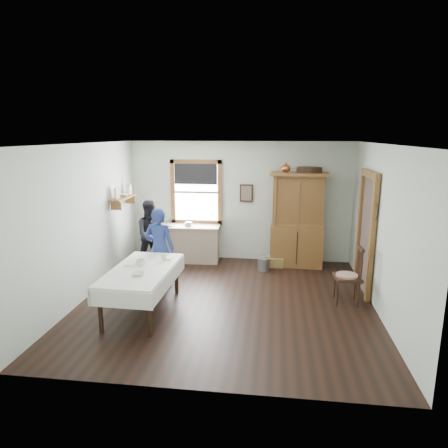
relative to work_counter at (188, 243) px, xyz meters
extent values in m
cube|color=black|center=(1.16, -2.16, -0.41)|extent=(5.00, 5.00, 0.01)
cube|color=silver|center=(1.16, -2.16, 2.28)|extent=(5.00, 5.00, 0.01)
cube|color=beige|center=(1.16, 0.34, 0.93)|extent=(5.00, 0.01, 2.70)
cube|color=beige|center=(1.16, -4.66, 0.93)|extent=(5.00, 0.01, 2.70)
cube|color=beige|center=(-1.34, -2.16, 0.93)|extent=(0.01, 5.00, 2.70)
cube|color=beige|center=(3.66, -2.16, 0.93)|extent=(0.01, 5.00, 2.70)
cube|color=white|center=(0.16, 0.33, 1.13)|extent=(1.00, 0.02, 1.30)
cube|color=brown|center=(0.16, 0.30, 1.83)|extent=(1.18, 0.06, 0.09)
cube|color=brown|center=(0.16, 0.30, 0.44)|extent=(1.18, 0.06, 0.09)
cube|color=brown|center=(-0.39, 0.30, 1.13)|extent=(0.09, 0.06, 1.48)
cube|color=brown|center=(0.70, 0.30, 1.13)|extent=(0.09, 0.06, 1.48)
cube|color=black|center=(0.16, 0.28, 1.55)|extent=(0.98, 0.03, 0.47)
cube|color=#4E3F37|center=(3.63, -1.31, 0.63)|extent=(0.03, 0.90, 2.10)
cube|color=brown|center=(3.60, -1.82, 0.63)|extent=(0.08, 0.12, 2.10)
cube|color=brown|center=(3.60, -0.80, 0.63)|extent=(0.08, 0.12, 2.10)
cube|color=brown|center=(3.60, -1.31, 1.74)|extent=(0.08, 1.14, 0.12)
cube|color=brown|center=(-1.21, -0.66, 1.13)|extent=(0.24, 1.00, 0.04)
cube|color=brown|center=(-1.21, -1.06, 1.03)|extent=(0.22, 0.03, 0.18)
cube|color=brown|center=(-1.21, -0.26, 1.03)|extent=(0.22, 0.03, 0.18)
cube|color=tan|center=(-1.21, -0.96, 1.26)|extent=(0.03, 0.22, 0.24)
cylinder|color=white|center=(-1.21, -0.31, 1.26)|extent=(0.12, 0.12, 0.22)
cube|color=#331D12|center=(1.31, 0.30, 1.13)|extent=(0.30, 0.04, 0.40)
torus|color=black|center=(3.61, -1.86, 1.30)|extent=(0.01, 0.27, 0.27)
cube|color=tan|center=(0.00, 0.00, 0.00)|extent=(1.48, 0.62, 0.83)
cube|color=brown|center=(2.44, 0.00, 0.61)|extent=(1.23, 0.62, 2.06)
cube|color=white|center=(-0.16, -2.71, -0.05)|extent=(1.01, 1.86, 0.73)
cube|color=#331D12|center=(3.21, -1.95, 0.09)|extent=(0.51, 0.51, 1.02)
cube|color=gray|center=(1.75, -0.45, -0.28)|extent=(0.26, 0.26, 0.27)
cube|color=#A3864A|center=(1.99, -0.16, -0.31)|extent=(0.37, 0.26, 0.21)
imported|color=navy|center=(-0.16, -1.67, 0.30)|extent=(0.55, 0.38, 1.43)
imported|color=black|center=(-0.64, -0.59, 0.27)|extent=(0.84, 0.79, 1.38)
imported|color=white|center=(-0.22, -2.57, 0.37)|extent=(0.18, 0.18, 0.11)
imported|color=white|center=(0.08, -2.24, 0.36)|extent=(0.13, 0.13, 0.10)
imported|color=white|center=(-0.10, -3.01, 0.34)|extent=(0.27, 0.27, 0.05)
imported|color=#705D4B|center=(-0.50, -0.09, 0.43)|extent=(0.17, 0.22, 0.02)
imported|color=white|center=(0.01, 0.02, 0.44)|extent=(0.21, 0.21, 0.06)
imported|color=white|center=(-1.21, -0.61, 1.18)|extent=(0.22, 0.22, 0.05)
camera|label=1|loc=(1.94, -8.60, 2.44)|focal=32.00mm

